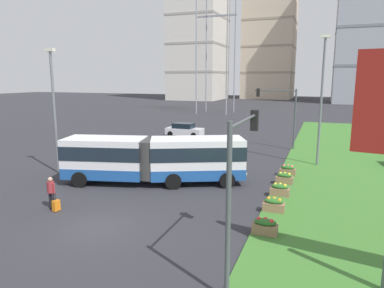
{
  "coord_description": "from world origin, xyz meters",
  "views": [
    {
      "loc": [
        9.38,
        -12.62,
        6.82
      ],
      "look_at": [
        0.75,
        10.38,
        2.2
      ],
      "focal_mm": 32.62,
      "sensor_mm": 36.0,
      "label": 1
    }
  ],
  "objects_px": {
    "car_white_van": "(184,130)",
    "flower_planter_3": "(284,178)",
    "flower_planter_2": "(280,190)",
    "streetlight_median": "(322,97)",
    "articulated_bus": "(154,158)",
    "flower_planter_1": "(274,205)",
    "apartment_tower_westcentre": "(271,23)",
    "rolling_suitcase": "(56,205)",
    "streetlight_left": "(54,106)",
    "flower_planter_0": "(265,226)",
    "flower_planter_4": "(288,170)",
    "pedestrian_crossing": "(51,191)",
    "traffic_light_far_right": "(281,108)",
    "apartment_tower_centre": "(367,12)",
    "apartment_tower_west": "(199,19)",
    "traffic_light_near_right": "(240,167)"
  },
  "relations": [
    {
      "from": "apartment_tower_west",
      "to": "pedestrian_crossing",
      "type": "bearing_deg",
      "value": -74.89
    },
    {
      "from": "car_white_van",
      "to": "flower_planter_3",
      "type": "height_order",
      "value": "car_white_van"
    },
    {
      "from": "articulated_bus",
      "to": "flower_planter_1",
      "type": "height_order",
      "value": "articulated_bus"
    },
    {
      "from": "flower_planter_0",
      "to": "traffic_light_near_right",
      "type": "xyz_separation_m",
      "value": [
        -0.4,
        -3.58,
        3.5
      ]
    },
    {
      "from": "flower_planter_4",
      "to": "apartment_tower_west",
      "type": "relative_size",
      "value": 0.02
    },
    {
      "from": "apartment_tower_centre",
      "to": "flower_planter_2",
      "type": "bearing_deg",
      "value": -97.37
    },
    {
      "from": "flower_planter_1",
      "to": "traffic_light_near_right",
      "type": "bearing_deg",
      "value": -93.55
    },
    {
      "from": "flower_planter_4",
      "to": "apartment_tower_west",
      "type": "xyz_separation_m",
      "value": [
        -37.33,
        86.07,
        25.32
      ]
    },
    {
      "from": "rolling_suitcase",
      "to": "traffic_light_far_right",
      "type": "bearing_deg",
      "value": 66.88
    },
    {
      "from": "flower_planter_3",
      "to": "apartment_tower_west",
      "type": "bearing_deg",
      "value": 112.93
    },
    {
      "from": "car_white_van",
      "to": "flower_planter_1",
      "type": "bearing_deg",
      "value": -57.5
    },
    {
      "from": "flower_planter_0",
      "to": "traffic_light_near_right",
      "type": "height_order",
      "value": "traffic_light_near_right"
    },
    {
      "from": "traffic_light_far_right",
      "to": "streetlight_left",
      "type": "distance_m",
      "value": 20.52
    },
    {
      "from": "flower_planter_4",
      "to": "traffic_light_far_right",
      "type": "xyz_separation_m",
      "value": [
        -1.71,
        9.75,
        3.63
      ]
    },
    {
      "from": "articulated_bus",
      "to": "flower_planter_0",
      "type": "height_order",
      "value": "articulated_bus"
    },
    {
      "from": "flower_planter_3",
      "to": "apartment_tower_westcentre",
      "type": "xyz_separation_m",
      "value": [
        -16.46,
        102.99,
        24.92
      ]
    },
    {
      "from": "pedestrian_crossing",
      "to": "traffic_light_far_right",
      "type": "bearing_deg",
      "value": 65.64
    },
    {
      "from": "flower_planter_2",
      "to": "streetlight_median",
      "type": "xyz_separation_m",
      "value": [
        1.9,
        8.63,
        5.04
      ]
    },
    {
      "from": "streetlight_median",
      "to": "apartment_tower_centre",
      "type": "relative_size",
      "value": 0.2
    },
    {
      "from": "flower_planter_4",
      "to": "flower_planter_0",
      "type": "bearing_deg",
      "value": -90.0
    },
    {
      "from": "rolling_suitcase",
      "to": "streetlight_left",
      "type": "xyz_separation_m",
      "value": [
        -5.17,
        6.09,
        4.56
      ]
    },
    {
      "from": "flower_planter_4",
      "to": "apartment_tower_west",
      "type": "distance_m",
      "value": 97.18
    },
    {
      "from": "flower_planter_0",
      "to": "apartment_tower_centre",
      "type": "relative_size",
      "value": 0.02
    },
    {
      "from": "apartment_tower_west",
      "to": "apartment_tower_centre",
      "type": "relative_size",
      "value": 1.04
    },
    {
      "from": "apartment_tower_west",
      "to": "streetlight_left",
      "type": "bearing_deg",
      "value": -76.73
    },
    {
      "from": "pedestrian_crossing",
      "to": "streetlight_left",
      "type": "distance_m",
      "value": 8.48
    },
    {
      "from": "articulated_bus",
      "to": "traffic_light_near_right",
      "type": "distance_m",
      "value": 12.08
    },
    {
      "from": "apartment_tower_centre",
      "to": "streetlight_left",
      "type": "bearing_deg",
      "value": -106.88
    },
    {
      "from": "flower_planter_1",
      "to": "flower_planter_2",
      "type": "height_order",
      "value": "same"
    },
    {
      "from": "pedestrian_crossing",
      "to": "rolling_suitcase",
      "type": "distance_m",
      "value": 0.85
    },
    {
      "from": "pedestrian_crossing",
      "to": "car_white_van",
      "type": "bearing_deg",
      "value": 95.25
    },
    {
      "from": "traffic_light_near_right",
      "to": "apartment_tower_centre",
      "type": "bearing_deg",
      "value": 83.07
    },
    {
      "from": "flower_planter_0",
      "to": "traffic_light_far_right",
      "type": "distance_m",
      "value": 20.4
    },
    {
      "from": "traffic_light_near_right",
      "to": "streetlight_median",
      "type": "distance_m",
      "value": 17.93
    },
    {
      "from": "streetlight_left",
      "to": "flower_planter_2",
      "type": "bearing_deg",
      "value": 1.32
    },
    {
      "from": "streetlight_left",
      "to": "flower_planter_0",
      "type": "bearing_deg",
      "value": -17.98
    },
    {
      "from": "articulated_bus",
      "to": "flower_planter_0",
      "type": "relative_size",
      "value": 10.78
    },
    {
      "from": "flower_planter_1",
      "to": "flower_planter_3",
      "type": "bearing_deg",
      "value": 90.0
    },
    {
      "from": "car_white_van",
      "to": "flower_planter_3",
      "type": "distance_m",
      "value": 20.68
    },
    {
      "from": "flower_planter_0",
      "to": "streetlight_median",
      "type": "height_order",
      "value": "streetlight_median"
    },
    {
      "from": "flower_planter_3",
      "to": "flower_planter_0",
      "type": "bearing_deg",
      "value": -90.0
    },
    {
      "from": "articulated_bus",
      "to": "car_white_van",
      "type": "height_order",
      "value": "articulated_bus"
    },
    {
      "from": "streetlight_median",
      "to": "apartment_tower_centre",
      "type": "height_order",
      "value": "apartment_tower_centre"
    },
    {
      "from": "car_white_van",
      "to": "traffic_light_near_right",
      "type": "height_order",
      "value": "traffic_light_near_right"
    },
    {
      "from": "flower_planter_2",
      "to": "traffic_light_far_right",
      "type": "bearing_deg",
      "value": 96.73
    },
    {
      "from": "flower_planter_3",
      "to": "traffic_light_far_right",
      "type": "height_order",
      "value": "traffic_light_far_right"
    },
    {
      "from": "flower_planter_3",
      "to": "traffic_light_far_right",
      "type": "distance_m",
      "value": 12.59
    },
    {
      "from": "rolling_suitcase",
      "to": "flower_planter_3",
      "type": "distance_m",
      "value": 13.97
    },
    {
      "from": "flower_planter_0",
      "to": "streetlight_left",
      "type": "bearing_deg",
      "value": 162.02
    },
    {
      "from": "streetlight_left",
      "to": "streetlight_median",
      "type": "bearing_deg",
      "value": 26.91
    }
  ]
}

